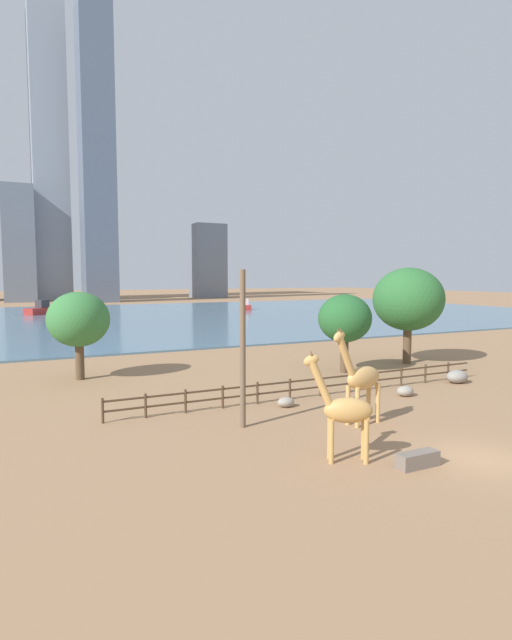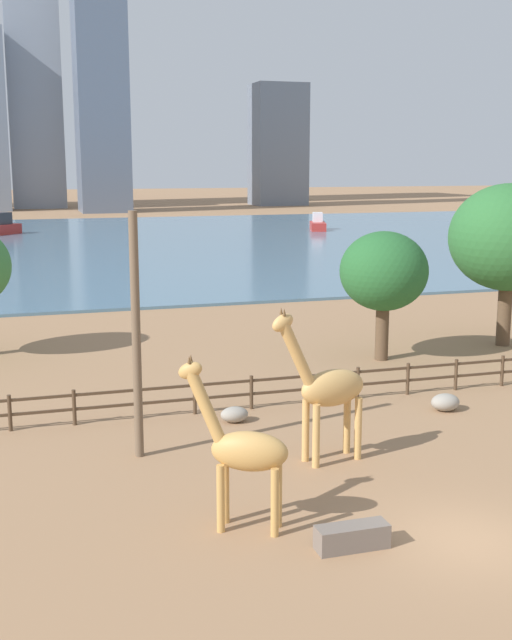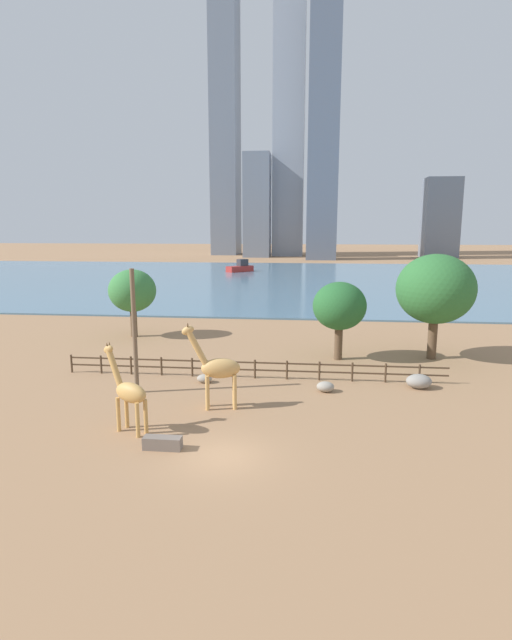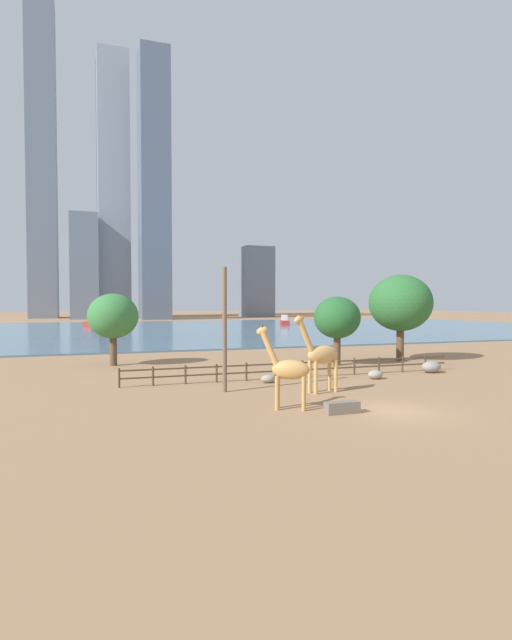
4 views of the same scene
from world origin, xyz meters
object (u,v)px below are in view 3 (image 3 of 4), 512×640
object	(u,v)px
tree_left_large	(132,291)
boat_ferry	(240,267)
boulder_small	(205,379)
tree_center_broad	(340,307)
feeding_trough	(163,443)
giraffe_tall	(129,392)
boulder_near_fence	(419,381)
boulder_by_pole	(325,387)
tree_right_tall	(436,289)
giraffe_companion	(217,368)
boat_sailboat	(435,272)
utility_pole	(134,332)

from	to	relation	value
tree_left_large	boat_ferry	xyz separation A→B (m)	(0.79, 67.89, -3.20)
boulder_small	tree_center_broad	bearing A→B (deg)	37.27
feeding_trough	boat_ferry	bearing A→B (deg)	95.58
giraffe_tall	boulder_small	size ratio (longest dim) A/B	4.46
boulder_near_fence	boulder_by_pole	xyz separation A→B (m)	(-6.01, -1.34, -0.13)
feeding_trough	tree_left_large	distance (m)	25.73
tree_right_tall	giraffe_companion	bearing A→B (deg)	-139.69
giraffe_companion	tree_right_tall	distance (m)	19.66
boat_sailboat	tree_left_large	bearing A→B (deg)	-16.60
utility_pole	giraffe_tall	bearing A→B (deg)	-73.78
boulder_small	feeding_trough	xyz separation A→B (m)	(0.14, -10.16, 0.02)
utility_pole	boat_sailboat	size ratio (longest dim) A/B	1.36
giraffe_companion	boulder_near_fence	xyz separation A→B (m)	(12.25, 4.86, -1.91)
utility_pole	boat_ferry	distance (m)	83.79
boulder_by_pole	tree_center_broad	size ratio (longest dim) A/B	0.18
boulder_near_fence	giraffe_tall	bearing A→B (deg)	-151.64
giraffe_companion	boulder_small	size ratio (longest dim) A/B	4.96
boulder_by_pole	tree_left_large	world-z (taller)	tree_left_large
boulder_small	tree_left_large	distance (m)	16.90
giraffe_companion	tree_right_tall	xyz separation A→B (m)	(14.80, 12.56, 3.14)
giraffe_tall	tree_right_tall	size ratio (longest dim) A/B	0.55
boulder_small	tree_right_tall	bearing A→B (deg)	25.86
giraffe_companion	boulder_near_fence	world-z (taller)	giraffe_companion
tree_right_tall	boat_ferry	xyz separation A→B (m)	(-25.33, 73.18, -4.36)
giraffe_tall	tree_center_broad	xyz separation A→B (m)	(11.27, 15.35, 2.09)
boat_ferry	boat_sailboat	xyz separation A→B (m)	(41.67, -5.30, -0.14)
tree_left_large	boat_sailboat	size ratio (longest dim) A/B	1.11
utility_pole	boulder_near_fence	world-z (taller)	utility_pole
boulder_small	boat_sailboat	size ratio (longest dim) A/B	0.18
boat_ferry	feeding_trough	bearing A→B (deg)	49.54
boulder_small	tree_center_broad	xyz separation A→B (m)	(9.19, 7.00, 3.92)
utility_pole	giraffe_companion	bearing A→B (deg)	-21.14
giraffe_companion	boat_ferry	xyz separation A→B (m)	(-10.53, 85.74, -1.22)
boulder_by_pole	boat_sailboat	xyz separation A→B (m)	(24.90, 76.92, 0.68)
giraffe_tall	boulder_near_fence	distance (m)	18.33
giraffe_tall	tree_center_broad	world-z (taller)	tree_center_broad
utility_pole	boulder_small	size ratio (longest dim) A/B	7.69
boulder_near_fence	boulder_small	world-z (taller)	boulder_near_fence
giraffe_tall	tree_left_large	distance (m)	23.04
boulder_near_fence	boat_ferry	world-z (taller)	boat_ferry
boat_ferry	boat_sailboat	bearing A→B (deg)	126.71
giraffe_companion	boat_sailboat	bearing A→B (deg)	-121.85
boulder_small	boat_ferry	bearing A→B (deg)	96.18
feeding_trough	boulder_by_pole	bearing A→B (deg)	49.37
utility_pole	tree_right_tall	bearing A→B (deg)	27.10
boulder_near_fence	boulder_by_pole	distance (m)	6.15
utility_pole	boat_sailboat	xyz separation A→B (m)	(36.68, 78.30, -2.89)
giraffe_tall	feeding_trough	world-z (taller)	giraffe_tall
tree_left_large	tree_right_tall	size ratio (longest dim) A/B	0.77
feeding_trough	boat_sailboat	size ratio (longest dim) A/B	0.31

